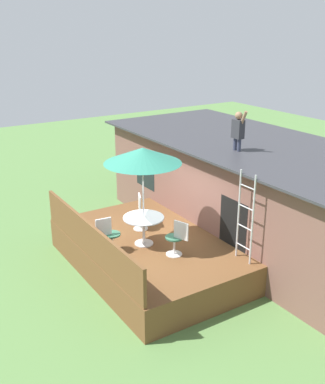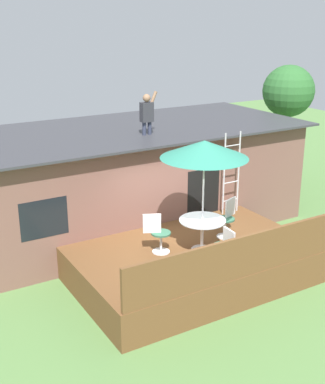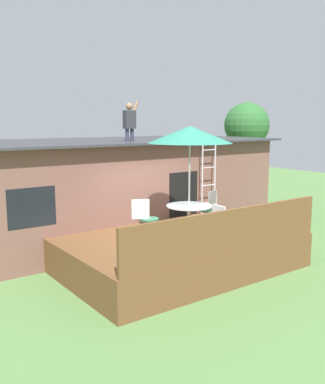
% 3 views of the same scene
% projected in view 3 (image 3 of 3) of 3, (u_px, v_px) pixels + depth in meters
% --- Properties ---
extents(ground_plane, '(40.00, 40.00, 0.00)m').
position_uv_depth(ground_plane, '(179.00, 268.00, 10.20)').
color(ground_plane, '#567F42').
extents(house, '(10.50, 4.50, 2.90)m').
position_uv_depth(house, '(105.00, 189.00, 12.84)').
color(house, brown).
rests_on(house, ground).
extents(deck, '(5.36, 3.44, 0.80)m').
position_uv_depth(deck, '(179.00, 252.00, 10.14)').
color(deck, brown).
rests_on(deck, ground).
extents(deck_railing, '(5.26, 0.08, 0.90)m').
position_uv_depth(deck_railing, '(231.00, 231.00, 8.67)').
color(deck_railing, brown).
rests_on(deck_railing, deck).
extents(patio_table, '(1.04, 1.04, 0.74)m').
position_uv_depth(patio_table, '(189.00, 212.00, 9.86)').
color(patio_table, silver).
rests_on(patio_table, deck).
extents(patio_umbrella, '(1.90, 1.90, 2.54)m').
position_uv_depth(patio_umbrella, '(190.00, 135.00, 9.57)').
color(patio_umbrella, silver).
rests_on(patio_umbrella, deck).
extents(step_ladder, '(0.52, 0.04, 2.20)m').
position_uv_depth(step_ladder, '(209.00, 176.00, 12.19)').
color(step_ladder, silver).
rests_on(step_ladder, deck).
extents(person_figure, '(0.47, 0.20, 1.11)m').
position_uv_depth(person_figure, '(130.00, 119.00, 11.87)').
color(person_figure, '#33384C').
rests_on(person_figure, house).
extents(patio_chair_left, '(0.59, 0.44, 0.92)m').
position_uv_depth(patio_chair_left, '(146.00, 219.00, 9.68)').
color(patio_chair_left, silver).
rests_on(patio_chair_left, deck).
extents(patio_chair_right, '(0.60, 0.44, 0.92)m').
position_uv_depth(patio_chair_right, '(210.00, 210.00, 10.72)').
color(patio_chair_right, silver).
rests_on(patio_chair_right, deck).
extents(patio_chair_near, '(0.44, 0.62, 0.92)m').
position_uv_depth(patio_chair_near, '(215.00, 226.00, 9.08)').
color(patio_chair_near, silver).
rests_on(patio_chair_near, deck).
extents(backyard_tree, '(1.84, 1.84, 4.22)m').
position_uv_depth(backyard_tree, '(247.00, 127.00, 17.61)').
color(backyard_tree, brown).
rests_on(backyard_tree, ground).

